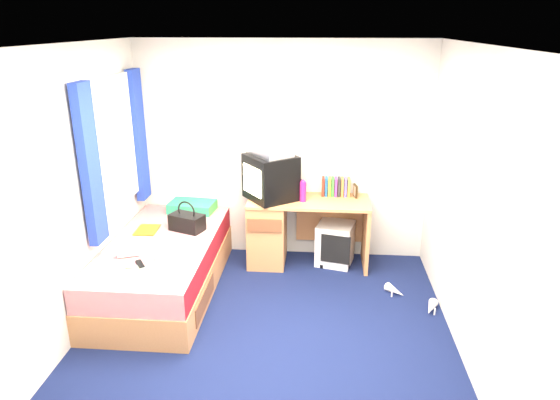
# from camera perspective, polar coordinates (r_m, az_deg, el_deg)

# --- Properties ---
(ground) EXTENTS (3.40, 3.40, 0.00)m
(ground) POSITION_cam_1_polar(r_m,az_deg,el_deg) (4.45, -1.60, -15.28)
(ground) COLOR #0C1438
(ground) RESTS_ON ground
(room_shell) EXTENTS (3.40, 3.40, 3.40)m
(room_shell) POSITION_cam_1_polar(r_m,az_deg,el_deg) (3.81, -1.81, 2.91)
(room_shell) COLOR white
(room_shell) RESTS_ON ground
(bed) EXTENTS (1.01, 2.00, 0.54)m
(bed) POSITION_cam_1_polar(r_m,az_deg,el_deg) (5.12, -13.15, -7.36)
(bed) COLOR tan
(bed) RESTS_ON ground
(pillow) EXTENTS (0.52, 0.36, 0.11)m
(pillow) POSITION_cam_1_polar(r_m,az_deg,el_deg) (5.69, -10.00, -0.75)
(pillow) COLOR teal
(pillow) RESTS_ON bed
(desk) EXTENTS (1.30, 0.55, 0.75)m
(desk) POSITION_cam_1_polar(r_m,az_deg,el_deg) (5.51, 0.37, -3.23)
(desk) COLOR tan
(desk) RESTS_ON ground
(storage_cube) EXTENTS (0.45, 0.45, 0.47)m
(storage_cube) POSITION_cam_1_polar(r_m,az_deg,el_deg) (5.59, 6.32, -4.95)
(storage_cube) COLOR white
(storage_cube) RESTS_ON ground
(crt_tv) EXTENTS (0.65, 0.65, 0.48)m
(crt_tv) POSITION_cam_1_polar(r_m,az_deg,el_deg) (5.32, -1.09, 2.62)
(crt_tv) COLOR black
(crt_tv) RESTS_ON desk
(vcr) EXTENTS (0.51, 0.53, 0.08)m
(vcr) POSITION_cam_1_polar(r_m,az_deg,el_deg) (5.25, -1.07, 5.57)
(vcr) COLOR silver
(vcr) RESTS_ON crt_tv
(book_row) EXTENTS (0.31, 0.13, 0.20)m
(book_row) POSITION_cam_1_polar(r_m,az_deg,el_deg) (5.50, 6.40, 1.52)
(book_row) COLOR maroon
(book_row) RESTS_ON desk
(picture_frame) EXTENTS (0.04, 0.12, 0.14)m
(picture_frame) POSITION_cam_1_polar(r_m,az_deg,el_deg) (5.48, 8.61, 1.04)
(picture_frame) COLOR #2E210F
(picture_frame) RESTS_ON desk
(pink_water_bottle) EXTENTS (0.08, 0.08, 0.21)m
(pink_water_bottle) POSITION_cam_1_polar(r_m,az_deg,el_deg) (5.28, 2.64, 0.93)
(pink_water_bottle) COLOR #C81C6E
(pink_water_bottle) RESTS_ON desk
(aerosol_can) EXTENTS (0.06, 0.06, 0.18)m
(aerosol_can) POSITION_cam_1_polar(r_m,az_deg,el_deg) (5.41, 2.36, 1.24)
(aerosol_can) COLOR white
(aerosol_can) RESTS_ON desk
(handbag) EXTENTS (0.39, 0.30, 0.31)m
(handbag) POSITION_cam_1_polar(r_m,az_deg,el_deg) (5.17, -10.58, -2.46)
(handbag) COLOR black
(handbag) RESTS_ON bed
(towel) EXTENTS (0.30, 0.26, 0.09)m
(towel) POSITION_cam_1_polar(r_m,az_deg,el_deg) (4.63, -12.03, -5.86)
(towel) COLOR white
(towel) RESTS_ON bed
(magazine) EXTENTS (0.22, 0.29, 0.01)m
(magazine) POSITION_cam_1_polar(r_m,az_deg,el_deg) (5.28, -14.95, -3.32)
(magazine) COLOR yellow
(magazine) RESTS_ON bed
(water_bottle) EXTENTS (0.21, 0.14, 0.07)m
(water_bottle) POSITION_cam_1_polar(r_m,az_deg,el_deg) (4.75, -16.88, -5.84)
(water_bottle) COLOR white
(water_bottle) RESTS_ON bed
(colour_swatch_fan) EXTENTS (0.22, 0.06, 0.01)m
(colour_swatch_fan) POSITION_cam_1_polar(r_m,az_deg,el_deg) (4.53, -15.86, -7.42)
(colour_swatch_fan) COLOR gold
(colour_swatch_fan) RESTS_ON bed
(remote_control) EXTENTS (0.13, 0.16, 0.02)m
(remote_control) POSITION_cam_1_polar(r_m,az_deg,el_deg) (4.57, -15.70, -7.09)
(remote_control) COLOR black
(remote_control) RESTS_ON bed
(window_assembly) EXTENTS (0.11, 1.42, 1.40)m
(window_assembly) POSITION_cam_1_polar(r_m,az_deg,el_deg) (5.07, -18.33, 5.75)
(window_assembly) COLOR silver
(window_assembly) RESTS_ON room_shell
(white_heels) EXTENTS (0.48, 0.52, 0.09)m
(white_heels) POSITION_cam_1_polar(r_m,az_deg,el_deg) (5.05, 14.91, -10.89)
(white_heels) COLOR white
(white_heels) RESTS_ON ground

